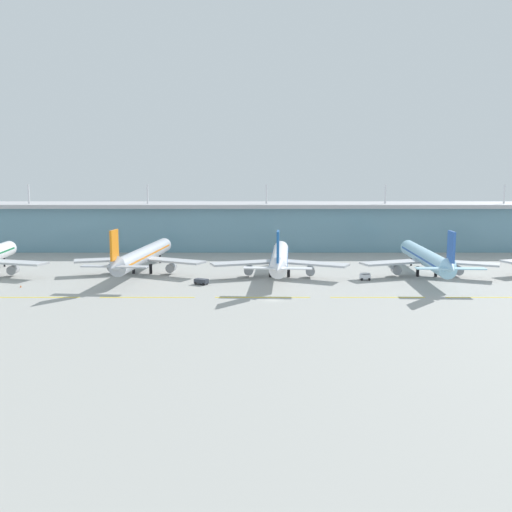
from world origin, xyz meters
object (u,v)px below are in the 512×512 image
airliner_near_middle (141,256)px  airliner_far_middle (425,258)px  airliner_center (278,258)px  baggage_cart (364,277)px  safety_cone_nose_front (19,286)px  pushback_tug (200,281)px

airliner_near_middle → airliner_far_middle: size_ratio=1.05×
airliner_center → baggage_cart: (29.02, -7.45, -5.19)m
airliner_near_middle → airliner_center: size_ratio=1.12×
airliner_near_middle → safety_cone_nose_front: airliner_near_middle is taller
airliner_far_middle → safety_cone_nose_front: airliner_far_middle is taller
airliner_center → safety_cone_nose_front: bearing=-166.7°
airliner_near_middle → airliner_far_middle: same height
safety_cone_nose_front → airliner_near_middle: bearing=38.1°
baggage_cart → pushback_tug: 55.92m
airliner_far_middle → baggage_cart: airliner_far_middle is taller
airliner_near_middle → airliner_center: 50.26m
pushback_tug → safety_cone_nose_front: pushback_tug is taller
airliner_near_middle → pushback_tug: (23.39, -22.06, -5.36)m
airliner_near_middle → airliner_far_middle: (102.06, -5.77, -0.00)m
airliner_far_middle → baggage_cart: bearing=-159.6°
baggage_cart → pushback_tug: baggage_cart is taller
airliner_center → baggage_cart: 30.40m
airliner_far_middle → safety_cone_nose_front: (-136.29, -21.04, -6.10)m
airliner_near_middle → airliner_center: (49.77, -6.99, -0.01)m
airliner_far_middle → safety_cone_nose_front: size_ratio=96.01×
airliner_far_middle → pushback_tug: (-78.66, -16.28, -5.35)m
pushback_tug → airliner_near_middle: bearing=136.7°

